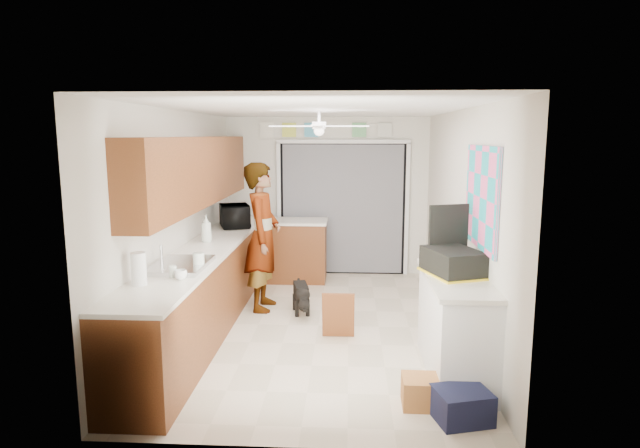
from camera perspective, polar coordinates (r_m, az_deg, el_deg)
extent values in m
plane|color=beige|center=(6.41, -0.20, -10.78)|extent=(5.00, 5.00, 0.00)
plane|color=white|center=(6.02, -0.21, 12.13)|extent=(5.00, 5.00, 0.00)
plane|color=silver|center=(8.57, 0.77, 2.96)|extent=(3.20, 0.00, 3.20)
plane|color=silver|center=(3.66, -2.50, -5.92)|extent=(3.20, 0.00, 3.20)
plane|color=silver|center=(6.39, -14.68, 0.42)|extent=(0.00, 5.00, 5.00)
plane|color=silver|center=(6.21, 14.69, 0.17)|extent=(0.00, 5.00, 5.00)
cube|color=brown|center=(6.48, -11.84, -6.60)|extent=(0.60, 4.80, 0.90)
cube|color=white|center=(6.36, -11.89, -2.53)|extent=(0.62, 4.80, 0.04)
cube|color=brown|center=(6.47, -12.99, 5.51)|extent=(0.32, 4.00, 0.80)
cube|color=silver|center=(5.42, -14.63, -4.34)|extent=(0.50, 0.76, 0.06)
cylinder|color=silver|center=(5.46, -16.57, -3.31)|extent=(0.03, 0.03, 0.22)
cube|color=brown|center=(8.24, -2.87, -2.94)|extent=(1.00, 0.60, 0.90)
cube|color=white|center=(8.16, -2.89, 0.28)|extent=(1.04, 0.64, 0.04)
cube|color=black|center=(8.56, 2.43, 1.60)|extent=(2.00, 0.06, 2.10)
cube|color=gray|center=(8.52, 2.43, 1.56)|extent=(1.90, 0.03, 2.05)
cube|color=white|center=(8.60, -4.39, 1.62)|extent=(0.06, 0.04, 2.10)
cube|color=white|center=(8.58, 9.26, 1.50)|extent=(0.06, 0.04, 2.10)
cube|color=white|center=(8.45, 2.48, 8.78)|extent=(2.10, 0.04, 0.06)
cube|color=#D0DC49|center=(8.53, -3.32, 9.99)|extent=(0.22, 0.02, 0.22)
cube|color=#51B2D8|center=(8.50, -0.94, 10.00)|extent=(0.22, 0.02, 0.22)
cube|color=#68B775|center=(8.48, 4.20, 9.98)|extent=(0.22, 0.02, 0.22)
cube|color=silver|center=(8.50, 6.94, 9.94)|extent=(0.22, 0.02, 0.22)
cube|color=silver|center=(8.58, -5.68, 9.95)|extent=(0.22, 0.02, 0.26)
cube|color=white|center=(5.22, 14.23, -10.66)|extent=(0.50, 1.40, 0.90)
cube|color=white|center=(5.08, 14.33, -5.67)|extent=(0.54, 1.44, 0.04)
cube|color=#FF5D9F|center=(5.19, 16.84, 2.75)|extent=(0.03, 1.15, 0.95)
cube|color=white|center=(6.22, -0.10, 10.39)|extent=(1.14, 1.14, 0.24)
imported|color=black|center=(7.61, -9.04, 0.85)|extent=(0.55, 0.66, 0.31)
imported|color=silver|center=(6.59, -12.03, -0.47)|extent=(0.16, 0.16, 0.33)
imported|color=white|center=(4.96, -14.63, -5.26)|extent=(0.11, 0.11, 0.09)
cylinder|color=silver|center=(5.33, -12.81, -3.82)|extent=(0.13, 0.13, 0.15)
cylinder|color=silver|center=(5.07, -15.44, -4.89)|extent=(0.07, 0.07, 0.11)
cylinder|color=white|center=(4.87, -18.78, -4.55)|extent=(0.17, 0.17, 0.29)
cube|color=black|center=(5.11, 14.02, -3.96)|extent=(0.58, 0.66, 0.24)
cube|color=yellow|center=(5.14, 13.97, -5.15)|extent=(0.61, 0.70, 0.02)
cube|color=black|center=(5.34, 13.55, -0.63)|extent=(0.41, 0.17, 0.50)
cube|color=#A56534|center=(4.71, 11.22, -17.15)|extent=(0.40, 0.30, 0.24)
cube|color=black|center=(4.56, 14.90, -18.19)|extent=(0.49, 0.44, 0.25)
cube|color=brown|center=(5.95, 1.96, -9.69)|extent=(0.36, 0.14, 0.53)
imported|color=white|center=(6.83, -6.13, -1.36)|extent=(0.47, 0.70, 1.89)
cube|color=black|center=(6.79, -2.04, -7.76)|extent=(0.34, 0.57, 0.42)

